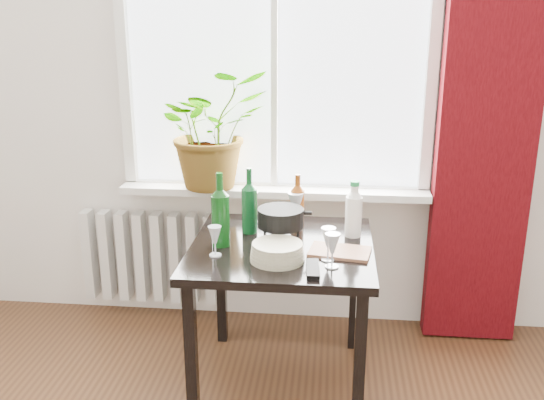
# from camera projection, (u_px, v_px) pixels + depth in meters

# --- Properties ---
(window) EXTENTS (1.72, 0.08, 1.62)m
(window) POSITION_uv_depth(u_px,v_px,m) (275.00, 48.00, 3.23)
(window) COLOR white
(window) RESTS_ON ground
(windowsill) EXTENTS (1.72, 0.20, 0.04)m
(windowsill) POSITION_uv_depth(u_px,v_px,m) (273.00, 191.00, 3.40)
(windowsill) COLOR silver
(windowsill) RESTS_ON ground
(curtain) EXTENTS (0.50, 0.12, 2.56)m
(curtain) POSITION_uv_depth(u_px,v_px,m) (489.00, 111.00, 3.12)
(curtain) COLOR #370508
(curtain) RESTS_ON ground
(radiator) EXTENTS (0.80, 0.10, 0.55)m
(radiator) POSITION_uv_depth(u_px,v_px,m) (150.00, 256.00, 3.63)
(radiator) COLOR silver
(radiator) RESTS_ON ground
(table) EXTENTS (0.85, 0.85, 0.74)m
(table) POSITION_uv_depth(u_px,v_px,m) (282.00, 263.00, 2.87)
(table) COLOR black
(table) RESTS_ON ground
(potted_plant) EXTENTS (0.77, 0.75, 0.65)m
(potted_plant) POSITION_uv_depth(u_px,v_px,m) (212.00, 129.00, 3.31)
(potted_plant) COLOR #39651B
(potted_plant) RESTS_ON windowsill
(wine_bottle_left) EXTENTS (0.10, 0.10, 0.36)m
(wine_bottle_left) POSITION_uv_depth(u_px,v_px,m) (220.00, 209.00, 2.79)
(wine_bottle_left) COLOR #0C3F10
(wine_bottle_left) RESTS_ON table
(wine_bottle_right) EXTENTS (0.10, 0.10, 0.33)m
(wine_bottle_right) POSITION_uv_depth(u_px,v_px,m) (249.00, 200.00, 2.96)
(wine_bottle_right) COLOR #0C401C
(wine_bottle_right) RESTS_ON table
(bottle_amber) EXTENTS (0.08, 0.08, 0.28)m
(bottle_amber) POSITION_uv_depth(u_px,v_px,m) (297.00, 200.00, 3.04)
(bottle_amber) COLOR #78360D
(bottle_amber) RESTS_ON table
(cleaning_bottle) EXTENTS (0.09, 0.09, 0.28)m
(cleaning_bottle) POSITION_uv_depth(u_px,v_px,m) (354.00, 209.00, 2.91)
(cleaning_bottle) COLOR white
(cleaning_bottle) RESTS_ON table
(wineglass_front_right) EXTENTS (0.07, 0.07, 0.16)m
(wineglass_front_right) POSITION_uv_depth(u_px,v_px,m) (328.00, 244.00, 2.65)
(wineglass_front_right) COLOR silver
(wineglass_front_right) RESTS_ON table
(wineglass_far_right) EXTENTS (0.09, 0.09, 0.16)m
(wineglass_far_right) POSITION_uv_depth(u_px,v_px,m) (332.00, 250.00, 2.57)
(wineglass_far_right) COLOR white
(wineglass_far_right) RESTS_ON table
(wineglass_back_center) EXTENTS (0.08, 0.08, 0.19)m
(wineglass_back_center) POSITION_uv_depth(u_px,v_px,m) (296.00, 210.00, 3.03)
(wineglass_back_center) COLOR silver
(wineglass_back_center) RESTS_ON table
(wineglass_back_left) EXTENTS (0.07, 0.07, 0.17)m
(wineglass_back_left) POSITION_uv_depth(u_px,v_px,m) (252.00, 207.00, 3.12)
(wineglass_back_left) COLOR #B1B6BF
(wineglass_back_left) RESTS_ON table
(wineglass_front_left) EXTENTS (0.08, 0.08, 0.14)m
(wineglass_front_left) POSITION_uv_depth(u_px,v_px,m) (215.00, 241.00, 2.70)
(wineglass_front_left) COLOR silver
(wineglass_front_left) RESTS_ON table
(plate_stack) EXTENTS (0.31, 0.31, 0.08)m
(plate_stack) POSITION_uv_depth(u_px,v_px,m) (277.00, 252.00, 2.66)
(plate_stack) COLOR beige
(plate_stack) RESTS_ON table
(fondue_pot) EXTENTS (0.25, 0.22, 0.17)m
(fondue_pot) POSITION_uv_depth(u_px,v_px,m) (281.00, 226.00, 2.85)
(fondue_pot) COLOR black
(fondue_pot) RESTS_ON table
(tv_remote) EXTENTS (0.07, 0.19, 0.02)m
(tv_remote) POSITION_uv_depth(u_px,v_px,m) (313.00, 269.00, 2.55)
(tv_remote) COLOR black
(tv_remote) RESTS_ON table
(cutting_board) EXTENTS (0.30, 0.22, 0.01)m
(cutting_board) POSITION_uv_depth(u_px,v_px,m) (340.00, 252.00, 2.74)
(cutting_board) COLOR #9E6647
(cutting_board) RESTS_ON table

